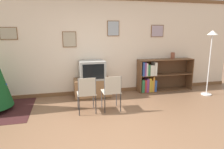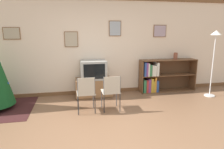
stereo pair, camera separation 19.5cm
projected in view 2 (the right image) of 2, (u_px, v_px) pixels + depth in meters
ground_plane at (109, 136)px, 3.44m from camera, size 24.00×24.00×0.00m
wall_back at (93, 46)px, 5.58m from camera, size 8.94×0.11×2.70m
tv_console at (94, 88)px, 5.49m from camera, size 0.98×0.55×0.51m
television at (93, 70)px, 5.38m from camera, size 0.67×0.53×0.50m
folding_chair_left at (86, 92)px, 4.34m from camera, size 0.40×0.40×0.82m
folding_chair_right at (111, 91)px, 4.45m from camera, size 0.40×0.40×0.82m
bookshelf at (158, 77)px, 5.91m from camera, size 1.70×0.36×0.96m
vase at (176, 56)px, 5.91m from camera, size 0.12×0.12×0.19m
standing_lamp at (215, 46)px, 5.29m from camera, size 0.28×0.28×1.79m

